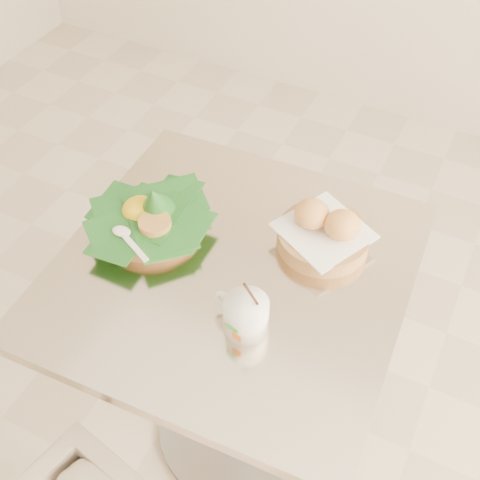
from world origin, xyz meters
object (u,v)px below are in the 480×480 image
at_px(cafe_table, 233,328).
at_px(bread_basket, 324,232).
at_px(coffee_mug, 245,314).
at_px(rice_basket, 151,216).

xyz_separation_m(cafe_table, bread_basket, (0.14, 0.14, 0.26)).
distance_m(cafe_table, bread_basket, 0.33).
relative_size(cafe_table, bread_basket, 3.42).
bearing_deg(bread_basket, coffee_mug, -101.66).
relative_size(rice_basket, coffee_mug, 1.77).
bearing_deg(bread_basket, cafe_table, -134.60).
height_order(cafe_table, rice_basket, rice_basket).
relative_size(cafe_table, coffee_mug, 5.15).
xyz_separation_m(rice_basket, coffee_mug, (0.29, -0.14, 0.00)).
bearing_deg(cafe_table, coffee_mug, -53.85).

